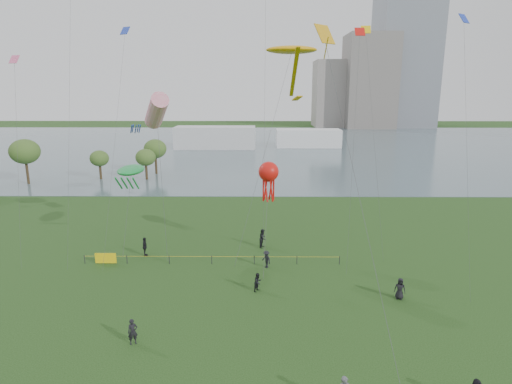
{
  "coord_description": "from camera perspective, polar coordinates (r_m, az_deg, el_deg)",
  "views": [
    {
      "loc": [
        0.3,
        -23.29,
        16.03
      ],
      "look_at": [
        0.0,
        10.0,
        8.0
      ],
      "focal_mm": 30.0,
      "sensor_mm": 36.0,
      "label": 1
    }
  ],
  "objects": [
    {
      "name": "ground_plane",
      "position": [
        28.28,
        -0.2,
        -20.97
      ],
      "size": [
        400.0,
        400.0,
        0.0
      ],
      "primitive_type": "plane",
      "color": "#173510"
    },
    {
      "name": "kite_creature",
      "position": [
        44.14,
        -16.33,
        2.8
      ],
      "size": [
        2.45,
        4.7,
        8.67
      ],
      "rotation": [
        0.0,
        0.0,
        -0.17
      ],
      "color": "#3F3F42"
    },
    {
      "name": "trees",
      "position": [
        81.4,
        -24.33,
        4.56
      ],
      "size": [
        31.43,
        20.73,
        7.79
      ],
      "color": "#342717",
      "rests_on": "ground_plane"
    },
    {
      "name": "building_mid",
      "position": [
        190.87,
        14.82,
        14.02
      ],
      "size": [
        20.0,
        20.0,
        38.0
      ],
      "primitive_type": "cube",
      "color": "slate",
      "rests_on": "ground_plane"
    },
    {
      "name": "spectator_g",
      "position": [
        44.57,
        0.93,
        -6.18
      ],
      "size": [
        1.03,
        1.15,
        1.95
      ],
      "primitive_type": "imported",
      "rotation": [
        0.0,
        0.0,
        1.21
      ],
      "color": "black",
      "rests_on": "ground_plane"
    },
    {
      "name": "spectator_b",
      "position": [
        39.74,
        1.39,
        -8.95
      ],
      "size": [
        1.14,
        1.21,
        1.64
      ],
      "primitive_type": "imported",
      "rotation": [
        0.0,
        0.0,
        -0.9
      ],
      "color": "black",
      "rests_on": "ground_plane"
    },
    {
      "name": "spectator_c",
      "position": [
        43.7,
        -14.61,
        -7.08
      ],
      "size": [
        0.72,
        1.2,
        1.91
      ],
      "primitive_type": "imported",
      "rotation": [
        0.0,
        0.0,
        1.82
      ],
      "color": "black",
      "rests_on": "ground_plane"
    },
    {
      "name": "kite_stingray",
      "position": [
        44.44,
        4.76,
        18.28
      ],
      "size": [
        8.01,
        10.07,
        20.2
      ],
      "rotation": [
        0.0,
        0.0,
        0.23
      ],
      "color": "#3F3F42"
    },
    {
      "name": "spectator_a",
      "position": [
        35.44,
        0.26,
        -11.93
      ],
      "size": [
        0.93,
        0.96,
        1.55
      ],
      "primitive_type": "imported",
      "rotation": [
        0.0,
        0.0,
        0.92
      ],
      "color": "black",
      "rests_on": "ground_plane"
    },
    {
      "name": "kite_windsock",
      "position": [
        43.03,
        -13.14,
        10.46
      ],
      "size": [
        4.19,
        6.28,
        15.84
      ],
      "rotation": [
        0.0,
        0.0,
        0.35
      ],
      "color": "#3F3F42"
    },
    {
      "name": "spectator_d",
      "position": [
        36.02,
        18.63,
        -12.11
      ],
      "size": [
        0.96,
        0.76,
        1.72
      ],
      "primitive_type": "imported",
      "rotation": [
        0.0,
        0.0,
        -0.29
      ],
      "color": "black",
      "rests_on": "ground_plane"
    },
    {
      "name": "spectator_f",
      "position": [
        29.95,
        -16.12,
        -17.46
      ],
      "size": [
        0.74,
        0.63,
        1.72
      ],
      "primitive_type": "imported",
      "rotation": [
        0.0,
        0.0,
        0.43
      ],
      "color": "black",
      "rests_on": "ground_plane"
    },
    {
      "name": "building_low",
      "position": [
        193.91,
        10.18,
        12.76
      ],
      "size": [
        16.0,
        18.0,
        28.0
      ],
      "primitive_type": "cube",
      "color": "gray",
      "rests_on": "ground_plane"
    },
    {
      "name": "small_kites",
      "position": [
        42.62,
        -3.12,
        22.05
      ],
      "size": [
        40.11,
        11.8,
        8.25
      ],
      "color": "white"
    },
    {
      "name": "kite_octopus",
      "position": [
        41.29,
        1.69,
        2.58
      ],
      "size": [
        1.96,
        7.27,
        9.26
      ],
      "rotation": [
        0.0,
        0.0,
        -0.16
      ],
      "color": "#3F3F42"
    },
    {
      "name": "lake",
      "position": [
        124.33,
        0.38,
        6.16
      ],
      "size": [
        400.0,
        120.0,
        0.08
      ],
      "primitive_type": "cube",
      "color": "slate",
      "rests_on": "ground_plane"
    },
    {
      "name": "kite_delta",
      "position": [
        31.17,
        9.55,
        18.28
      ],
      "size": [
        3.75,
        14.22,
        20.42
      ],
      "rotation": [
        0.0,
        0.0,
        -0.24
      ],
      "color": "#3F3F42"
    },
    {
      "name": "pavilion_left",
      "position": [
        119.64,
        -5.43,
        7.25
      ],
      "size": [
        22.0,
        8.0,
        6.0
      ],
      "primitive_type": "cube",
      "color": "silver",
      "rests_on": "ground_plane"
    },
    {
      "name": "pavilion_right",
      "position": [
        122.81,
        6.97,
        7.14
      ],
      "size": [
        18.0,
        7.0,
        5.0
      ],
      "primitive_type": "cube",
      "color": "white",
      "rests_on": "ground_plane"
    },
    {
      "name": "fence",
      "position": [
        41.92,
        -14.36,
        -8.55
      ],
      "size": [
        24.07,
        0.07,
        1.05
      ],
      "color": "black",
      "rests_on": "ground_plane"
    }
  ]
}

